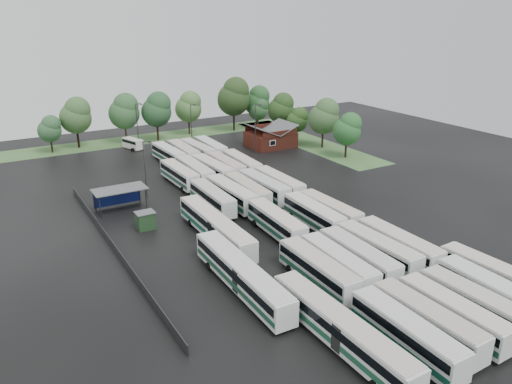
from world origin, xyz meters
TOP-DOWN VIEW (x-y plane):
  - ground at (0.00, 0.00)m, footprint 160.00×160.00m
  - brick_building at (24.00, 42.77)m, footprint 10.07×8.60m
  - wash_shed at (-17.20, 22.02)m, footprint 8.20×4.20m
  - utility_hut at (-16.20, 12.60)m, footprint 2.70×2.20m
  - grass_strip_north at (2.00, 64.80)m, footprint 80.00×10.00m
  - grass_strip_east at (34.00, 42.80)m, footprint 10.00×50.00m
  - west_fence at (-22.20, 8.00)m, footprint 0.10×50.00m
  - bus_r0c0 at (-4.42, -26.31)m, footprint 2.86×12.63m
  - bus_r0c1 at (-1.17, -25.90)m, footprint 2.87×12.33m
  - bus_r0c2 at (2.03, -26.28)m, footprint 2.76×12.14m
  - bus_r0c3 at (5.38, -26.27)m, footprint 2.97×12.19m
  - bus_r0c4 at (8.47, -26.09)m, footprint 2.92×12.81m
  - bus_r1c0 at (-4.21, -12.62)m, footprint 2.89×12.60m
  - bus_r1c1 at (-1.26, -12.62)m, footprint 3.08×12.42m
  - bus_r1c2 at (1.91, -12.57)m, footprint 3.07×12.62m
  - bus_r1c3 at (5.24, -12.22)m, footprint 3.06×12.77m
  - bus_r1c4 at (8.43, -12.66)m, footprint 2.74×12.78m
  - bus_r2c1 at (-1.01, 1.25)m, footprint 3.24×12.66m
  - bus_r2c3 at (5.23, 0.88)m, footprint 2.98×12.52m
  - bus_r2c4 at (8.21, 1.01)m, footprint 2.86×12.26m
  - bus_r3c0 at (-4.53, 14.54)m, footprint 2.81×12.30m
  - bus_r3c1 at (-1.20, 14.54)m, footprint 3.07×12.85m
  - bus_r3c2 at (1.92, 14.74)m, footprint 2.90×12.31m
  - bus_r3c3 at (5.14, 14.85)m, footprint 3.03×12.72m
  - bus_r3c4 at (8.22, 14.95)m, footprint 2.69×12.58m
  - bus_r4c0 at (-4.45, 28.40)m, footprint 2.86×12.28m
  - bus_r4c1 at (-1.39, 28.53)m, footprint 2.98×12.79m
  - bus_r4c2 at (1.91, 28.15)m, footprint 3.28×12.80m
  - bus_r4c3 at (5.06, 28.66)m, footprint 2.79×12.31m
  - bus_r4c4 at (8.25, 28.20)m, footprint 3.25×12.70m
  - bus_r5c1 at (-1.24, 42.13)m, footprint 3.08×12.19m
  - bus_r5c2 at (1.88, 41.70)m, footprint 2.80×12.48m
  - bus_r5c3 at (5.11, 41.93)m, footprint 3.16×12.25m
  - bus_r5c4 at (8.35, 42.19)m, footprint 2.96×12.28m
  - artic_bus_west_a at (-9.28, -22.78)m, footprint 2.83×18.73m
  - artic_bus_west_b at (-9.09, 4.05)m, footprint 2.93×19.14m
  - artic_bus_west_c at (-12.37, -9.28)m, footprint 3.06×19.20m
  - minibus at (-4.26, 56.94)m, footprint 3.64×5.85m
  - tree_north_0 at (-20.55, 62.97)m, footprint 5.09×5.09m
  - tree_north_1 at (-14.44, 64.43)m, footprint 7.08×7.08m
  - tree_north_2 at (-3.67, 63.23)m, footprint 7.18×7.18m
  - tree_north_3 at (3.69, 61.56)m, footprint 7.15×7.15m
  - tree_north_4 at (12.80, 63.68)m, footprint 6.66×6.66m
  - tree_north_5 at (24.59, 61.48)m, footprint 8.41×8.41m
  - tree_north_6 at (31.70, 61.73)m, footprint 6.81×6.81m
  - tree_east_0 at (33.30, 26.78)m, footprint 5.92×5.92m
  - tree_east_1 at (34.03, 35.89)m, footprint 6.91×6.91m
  - tree_east_2 at (32.01, 43.42)m, footprint 5.07×5.07m
  - tree_east_3 at (32.33, 51.07)m, footprint 6.50×6.50m
  - tree_east_4 at (31.03, 60.00)m, footprint 5.09×5.06m
  - lamp_post_ne at (18.03, 39.41)m, footprint 1.68×0.33m
  - lamp_post_nw at (-11.68, 25.02)m, footprint 1.50×0.29m
  - lamp_post_back_w at (-3.06, 55.80)m, footprint 1.61×0.31m
  - lamp_post_back_e at (9.42, 54.44)m, footprint 1.43×0.28m
  - puddle_0 at (-0.64, -22.12)m, footprint 5.68×5.68m
  - puddle_1 at (8.57, -24.97)m, footprint 4.44×4.44m
  - puddle_2 at (-8.09, -0.09)m, footprint 6.16×6.16m
  - puddle_3 at (6.73, -3.08)m, footprint 2.99×2.99m
  - puddle_4 at (16.18, -20.21)m, footprint 2.97×2.97m

SIDE VIEW (x-z plane):
  - ground at x=0.00m, z-range 0.00..0.00m
  - puddle_0 at x=-0.64m, z-range 0.00..0.01m
  - puddle_1 at x=8.57m, z-range 0.00..0.01m
  - puddle_2 at x=-8.09m, z-range 0.00..0.01m
  - puddle_3 at x=6.73m, z-range 0.00..0.01m
  - puddle_4 at x=16.18m, z-range 0.00..0.01m
  - grass_strip_north at x=2.00m, z-range 0.00..0.01m
  - grass_strip_east at x=34.00m, z-range 0.00..0.01m
  - west_fence at x=-22.20m, z-range 0.00..1.20m
  - utility_hut at x=-16.20m, z-range 0.01..2.63m
  - minibus at x=-4.26m, z-range 0.13..2.53m
  - bus_r5c1 at x=-1.24m, z-range 0.17..3.53m
  - bus_r0c2 at x=2.03m, z-range 0.17..3.54m
  - bus_r0c3 at x=5.38m, z-range 0.17..3.54m
  - bus_r5c3 at x=5.11m, z-range 0.17..3.55m
  - brick_building at x=24.00m, z-range -0.83..4.56m
  - bus_r2c4 at x=8.21m, z-range 0.17..3.57m
  - bus_r5c4 at x=8.35m, z-range 0.17..3.57m
  - bus_r4c0 at x=-4.45m, z-range 0.17..3.57m
  - bus_r3c2 at x=1.92m, z-range 0.17..3.58m
  - bus_r3c0 at x=-4.53m, z-range 0.17..3.58m
  - bus_r0c1 at x=-1.17m, z-range 0.17..3.59m
  - bus_r4c3 at x=5.06m, z-range 0.17..3.59m
  - bus_r1c1 at x=-1.26m, z-range 0.17..3.60m
  - bus_r5c2 at x=1.88m, z-range 0.17..3.64m
  - bus_r2c3 at x=5.23m, z-range 0.17..3.64m
  - bus_r1c2 at x=1.91m, z-range 0.17..3.67m
  - bus_r2c1 at x=-1.01m, z-range 0.17..3.67m
  - bus_r1c0 at x=-4.21m, z-range 0.17..3.67m
  - artic_bus_west_a at x=-9.28m, z-range 0.19..3.66m
  - bus_r3c4 at x=8.22m, z-range 0.18..3.68m
  - bus_r4c4 at x=8.25m, z-range 0.18..3.68m
  - bus_r0c0 at x=-4.42m, z-range 0.18..3.68m
  - bus_r3c3 at x=5.14m, z-range 0.18..3.70m
  - bus_r4c2 at x=1.91m, z-range 0.18..3.71m
  - bus_r1c3 at x=5.24m, z-range 0.18..3.71m
  - bus_r4c1 at x=-1.39m, z-range 0.18..3.72m
  - bus_r0c4 at x=8.47m, z-range 0.18..3.73m
  - bus_r1c4 at x=8.43m, z-range 0.18..3.73m
  - bus_r3c1 at x=-1.20m, z-range 0.18..3.74m
  - artic_bus_west_b at x=-9.09m, z-range 0.19..3.74m
  - artic_bus_west_c at x=-12.37m, z-range 0.19..3.75m
  - wash_shed at x=-17.20m, z-range 1.20..4.78m
  - tree_east_4 at x=31.03m, z-range 1.19..9.57m
  - tree_east_2 at x=32.01m, z-range 1.20..9.59m
  - lamp_post_back_e at x=9.42m, z-range 0.75..10.06m
  - tree_north_0 at x=-20.55m, z-range 1.21..9.64m
  - lamp_post_nw at x=-11.68m, z-range 0.78..10.51m
  - lamp_post_back_w at x=-3.06m, z-range 0.84..11.26m
  - tree_east_0 at x=33.30m, z-range 1.40..11.21m
  - lamp_post_ne at x=18.03m, z-range 0.88..11.77m
  - tree_east_3 at x=32.33m, z-range 1.54..12.30m
  - tree_north_4 at x=12.80m, z-range 1.58..12.61m
  - tree_north_6 at x=31.70m, z-range 1.61..12.89m
  - tree_east_1 at x=34.03m, z-range 1.64..13.09m
  - tree_north_1 at x=-14.44m, z-range 1.68..13.41m
  - tree_north_3 at x=3.69m, z-range 1.70..13.55m
  - tree_north_2 at x=-3.67m, z-range 1.71..13.59m
  - tree_north_5 at x=24.59m, z-range 2.00..15.92m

